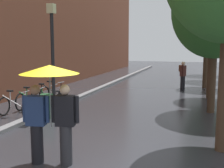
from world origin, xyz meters
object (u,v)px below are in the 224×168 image
Objects in this scene: parked_bicycle_2 at (46,97)px; couple_under_umbrella at (50,97)px; street_tree_4 at (210,29)px; street_tree_3 at (207,29)px; parked_bicycle_0 at (16,107)px; street_lamp_post at (53,52)px; parked_bicycle_3 at (53,94)px; street_tree_5 at (209,26)px; street_tree_2 at (213,12)px; street_tree_1 at (216,11)px; parked_bicycle_1 at (32,102)px; pedestrian_walking_midground at (183,75)px; litter_bin at (47,106)px.

couple_under_umbrella is at bearing -58.04° from parked_bicycle_2.
couple_under_umbrella is (-3.65, -16.01, -2.25)m from street_tree_4.
street_tree_3 is 11.82m from parked_bicycle_0.
street_tree_4 is at bearing 66.00° from street_lamp_post.
parked_bicycle_2 is 2.71m from street_lamp_post.
parked_bicycle_3 is (-6.58, -6.64, -3.10)m from street_tree_3.
street_tree_3 is 4.52× the size of parked_bicycle_2.
street_lamp_post is (-5.60, -16.71, -1.85)m from street_tree_5.
street_tree_3 reaches higher than parked_bicycle_0.
parked_bicycle_0 is 0.28× the size of street_lamp_post.
street_lamp_post reaches higher than parked_bicycle_3.
street_tree_1 is at bearing -91.08° from street_tree_2.
street_tree_3 is 10.41m from street_lamp_post.
street_tree_1 is 7.63m from parked_bicycle_1.
parked_bicycle_2 is (-6.76, -11.02, -3.34)m from street_tree_4.
street_tree_5 reaches higher than street_tree_1.
street_tree_1 reaches higher than parked_bicycle_1.
street_tree_3 is 3.12× the size of pedestrian_walking_midground.
litter_bin is (-0.16, -0.24, -1.89)m from street_lamp_post.
pedestrian_walking_midground is at bearing 79.20° from couple_under_umbrella.
pedestrian_walking_midground is (4.02, 7.57, -1.45)m from street_lamp_post.
street_tree_2 is 1.44× the size of street_lamp_post.
street_lamp_post is (-5.41, -5.42, -1.74)m from street_tree_2.
street_tree_1 is at bearing 22.54° from parked_bicycle_0.
street_tree_3 is at bearing -92.32° from street_tree_5.
street_tree_5 is 5.21× the size of parked_bicycle_2.
street_tree_1 is 6.13m from pedestrian_walking_midground.
parked_bicycle_1 is (-6.58, -1.87, -3.39)m from street_tree_1.
street_tree_3 reaches higher than parked_bicycle_2.
pedestrian_walking_midground is (-1.39, 2.15, -3.19)m from street_tree_2.
street_tree_1 is 0.97× the size of street_tree_2.
street_tree_3 is 4.45× the size of parked_bicycle_1.
litter_bin is at bearing -120.78° from street_tree_3.
street_lamp_post reaches higher than parked_bicycle_1.
street_tree_3 is 0.87× the size of street_tree_5.
street_tree_1 is 3.38× the size of pedestrian_walking_midground.
parked_bicycle_1 is 0.99m from parked_bicycle_2.
pedestrian_walking_midground is at bearing 122.92° from street_tree_2.
pedestrian_walking_midground reaches higher than parked_bicycle_0.
parked_bicycle_2 is at bearing -149.08° from street_tree_2.
couple_under_umbrella reaches higher than parked_bicycle_2.
parked_bicycle_2 is 0.69× the size of pedestrian_walking_midground.
street_tree_4 is at bearing 65.82° from litter_bin.
couple_under_umbrella is at bearing -100.80° from pedestrian_walking_midground.
litter_bin is (-2.06, 3.28, -1.04)m from couple_under_umbrella.
parked_bicycle_1 is 1.02× the size of parked_bicycle_2.
street_tree_5 is at bearing 64.49° from parked_bicycle_3.
street_lamp_post is 4.62× the size of litter_bin.
parked_bicycle_3 is at bearing -115.51° from street_tree_5.
street_lamp_post is at bearing -114.00° from street_tree_4.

